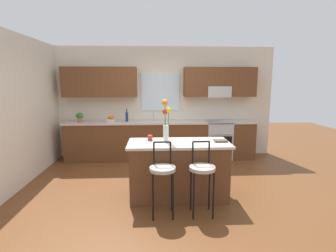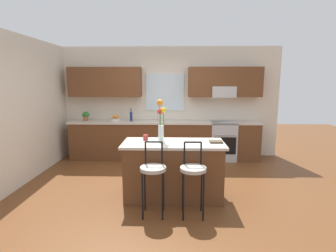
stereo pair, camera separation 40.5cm
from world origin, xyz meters
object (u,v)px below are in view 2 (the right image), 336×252
object	(u,v)px
oven_range	(222,140)
fruit_bowl_oranges	(115,119)
bar_stool_near	(153,172)
bottle_olive_oil	(131,116)
flower_vase	(161,120)
cookbook	(216,142)
kitchen_island	(173,170)
mug_ceramic	(146,138)
potted_plant_small	(86,116)
bar_stool_middle	(193,172)

from	to	relation	value
oven_range	fruit_bowl_oranges	bearing A→B (deg)	179.36
bar_stool_near	bottle_olive_oil	distance (m)	2.91
flower_vase	cookbook	distance (m)	0.93
kitchen_island	mug_ceramic	xyz separation A→B (m)	(-0.46, 0.13, 0.50)
fruit_bowl_oranges	mug_ceramic	bearing A→B (deg)	-64.80
kitchen_island	cookbook	size ratio (longest dim) A/B	8.02
flower_vase	bottle_olive_oil	size ratio (longest dim) A/B	2.25
kitchen_island	potted_plant_small	distance (m)	3.13
bar_stool_middle	flower_vase	world-z (taller)	flower_vase
mug_ceramic	bottle_olive_oil	distance (m)	2.15
bar_stool_near	bottle_olive_oil	world-z (taller)	bottle_olive_oil
flower_vase	mug_ceramic	world-z (taller)	flower_vase
potted_plant_small	cookbook	bearing A→B (deg)	-38.06
bar_stool_middle	cookbook	distance (m)	0.76
cookbook	potted_plant_small	size ratio (longest dim) A/B	0.89
kitchen_island	flower_vase	bearing A→B (deg)	163.18
oven_range	bar_stool_near	size ratio (longest dim) A/B	0.88
oven_range	mug_ceramic	size ratio (longest dim) A/B	10.22
oven_range	flower_vase	size ratio (longest dim) A/B	1.36
bottle_olive_oil	potted_plant_small	bearing A→B (deg)	-179.98
bar_stool_middle	cookbook	world-z (taller)	bar_stool_middle
bar_stool_near	potted_plant_small	bearing A→B (deg)	123.98
bar_stool_near	flower_vase	world-z (taller)	flower_vase
bottle_olive_oil	bar_stool_near	bearing A→B (deg)	-74.59
bar_stool_near	flower_vase	xyz separation A→B (m)	(0.07, 0.63, 0.64)
flower_vase	mug_ceramic	xyz separation A→B (m)	(-0.26, 0.07, -0.31)
flower_vase	potted_plant_small	size ratio (longest dim) A/B	2.99
bottle_olive_oil	potted_plant_small	world-z (taller)	bottle_olive_oil
oven_range	bottle_olive_oil	distance (m)	2.28
mug_ceramic	cookbook	bearing A→B (deg)	-6.78
kitchen_island	bar_stool_middle	bearing A→B (deg)	-64.39
potted_plant_small	bottle_olive_oil	bearing A→B (deg)	0.02
kitchen_island	flower_vase	size ratio (longest dim) A/B	2.37
cookbook	potted_plant_small	world-z (taller)	potted_plant_small
kitchen_island	potted_plant_small	world-z (taller)	potted_plant_small
bar_stool_middle	kitchen_island	bearing A→B (deg)	115.61
oven_range	bar_stool_middle	xyz separation A→B (m)	(-0.89, -2.75, 0.18)
bar_stool_middle	fruit_bowl_oranges	bearing A→B (deg)	121.54
bar_stool_near	mug_ceramic	distance (m)	0.80
flower_vase	mug_ceramic	distance (m)	0.41
oven_range	fruit_bowl_oranges	distance (m)	2.65
bar_stool_near	bottle_olive_oil	xyz separation A→B (m)	(-0.77, 2.78, 0.40)
potted_plant_small	bar_stool_middle	bearing A→B (deg)	-48.90
fruit_bowl_oranges	potted_plant_small	bearing A→B (deg)	-179.62
kitchen_island	mug_ceramic	distance (m)	0.69
cookbook	bottle_olive_oil	xyz separation A→B (m)	(-1.71, 2.20, 0.10)
bar_stool_near	bar_stool_middle	bearing A→B (deg)	0.00
cookbook	fruit_bowl_oranges	size ratio (longest dim) A/B	0.83
flower_vase	potted_plant_small	bearing A→B (deg)	132.26
kitchen_island	flower_vase	world-z (taller)	flower_vase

